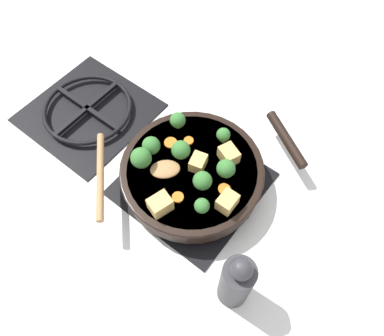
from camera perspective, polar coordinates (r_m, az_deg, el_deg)
The scene contains 22 objects.
ground_plane at distance 0.92m, azimuth 0.00°, elevation -2.46°, with size 2.40×2.40×0.00m, color silver.
front_burner_grate at distance 0.91m, azimuth 0.00°, elevation -2.10°, with size 0.31×0.31×0.03m.
rear_burner_grate at distance 1.07m, azimuth -15.56°, elevation 8.48°, with size 0.31×0.31×0.03m.
skillet_pan at distance 0.87m, azimuth 0.14°, elevation -0.70°, with size 0.43×0.37×0.05m.
wooden_spoon at distance 0.85m, azimuth -9.52°, elevation -0.70°, with size 0.23×0.23×0.02m.
tofu_cube_center_large at distance 0.85m, azimuth 5.62°, elevation 2.00°, with size 0.04×0.04×0.04m, color tan.
tofu_cube_near_handle at distance 0.79m, azimuth 5.40°, elevation -5.16°, with size 0.04×0.03×0.03m, color tan.
tofu_cube_east_chunk at distance 0.84m, azimuth 0.94°, elevation 0.81°, with size 0.04×0.03×0.03m, color tan.
tofu_cube_west_chunk at distance 0.79m, azimuth -4.88°, elevation -5.56°, with size 0.05×0.04×0.04m, color tan.
broccoli_floret_near_spoon at distance 0.84m, azimuth -1.71°, elevation 2.76°, with size 0.04×0.04×0.05m.
broccoli_floret_center_top at distance 0.82m, azimuth 5.20°, elevation -0.09°, with size 0.04×0.04×0.05m.
broccoli_floret_east_rim at distance 0.78m, azimuth 1.52°, elevation -5.80°, with size 0.03×0.03×0.04m.
broccoli_floret_west_rim at distance 0.84m, azimuth -7.77°, elevation 1.52°, with size 0.05×0.05×0.05m.
broccoli_floret_north_edge at distance 0.80m, azimuth 1.60°, elevation -1.97°, with size 0.04×0.04×0.05m.
broccoli_floret_south_cluster at distance 0.89m, azimuth -2.19°, elevation 7.26°, with size 0.04×0.04×0.05m.
broccoli_floret_mid_floret at distance 0.87m, azimuth 4.79°, elevation 5.05°, with size 0.03×0.03×0.04m.
broccoli_floret_small_inner at distance 0.85m, azimuth -6.24°, elevation 3.41°, with size 0.04×0.04×0.05m.
carrot_slice_orange_thin at distance 0.89m, azimuth -0.52°, elevation 4.17°, with size 0.02×0.02×0.01m, color orange.
carrot_slice_near_center at distance 0.83m, azimuth 5.04°, elevation -3.10°, with size 0.03×0.03×0.01m, color orange.
carrot_slice_edge_slice at distance 0.81m, azimuth -2.17°, elevation -4.47°, with size 0.03×0.03×0.01m, color orange.
carrot_slice_under_broccoli at distance 0.89m, azimuth -3.26°, elevation 3.85°, with size 0.03×0.03×0.01m, color orange.
pepper_mill at distance 0.75m, azimuth 6.75°, elevation -16.85°, with size 0.06×0.06×0.20m.
Camera 1 is at (-0.34, -0.27, 0.81)m, focal length 35.00 mm.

